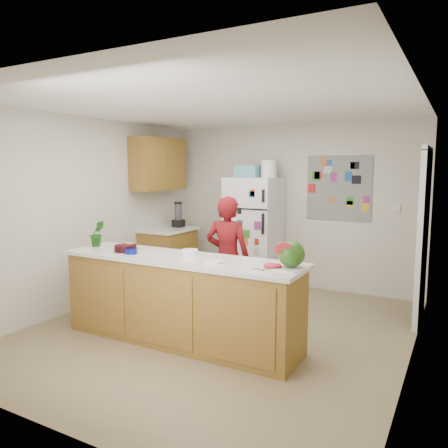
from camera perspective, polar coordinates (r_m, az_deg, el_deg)
The scene contains 26 objects.
floor at distance 5.15m, azimuth -0.58°, elevation -13.73°, with size 4.00×4.50×0.02m, color brown.
wall_back at distance 6.89m, azimuth 8.66°, elevation 2.30°, with size 4.00×0.02×2.50m, color beige.
wall_left at distance 6.08m, azimuth -17.36°, elevation 1.41°, with size 0.02×4.50×2.50m, color beige.
wall_right at distance 4.24m, azimuth 23.80°, elevation -1.24°, with size 0.02×4.50×2.50m, color beige.
ceiling at distance 4.86m, azimuth -0.62°, elevation 15.28°, with size 4.00×4.50×0.02m, color white.
doorway at distance 5.71m, azimuth 24.73°, elevation -1.60°, with size 0.03×0.85×2.04m, color black.
peninsula_base at distance 4.70m, azimuth -5.78°, elevation -10.02°, with size 2.60×0.62×0.88m, color brown.
peninsula_top at distance 4.58m, azimuth -5.86°, elevation -4.52°, with size 2.68×0.70×0.04m, color silver.
side_counter_base at distance 7.00m, azimuth -7.27°, elevation -4.39°, with size 0.60×0.80×0.86m, color brown.
side_counter_top at distance 6.92m, azimuth -7.33°, elevation -0.74°, with size 0.64×0.84×0.04m, color silver.
upper_cabinets at distance 6.90m, azimuth -8.59°, elevation 7.71°, with size 0.35×1.00×0.80m, color brown.
refrigerator at distance 6.76m, azimuth 3.90°, elevation -1.14°, with size 0.75×0.70×1.70m, color silver.
fridge_top_bin at distance 6.73m, azimuth 3.19°, elevation 6.86°, with size 0.35×0.28×0.18m, color #5999B2.
photo_collage at distance 6.63m, azimuth 14.75°, elevation 4.56°, with size 0.95×0.01×0.95m, color slate.
person at distance 5.32m, azimuth 0.48°, elevation -4.43°, with size 0.55×0.36×1.51m, color #610D10.
blender_appliance at distance 7.05m, azimuth -5.98°, elevation 1.14°, with size 0.12×0.12×0.38m, color black.
cutting_board at distance 4.07m, azimuth 7.87°, elevation -5.65°, with size 0.38×0.29×0.01m, color silver.
watermelon at distance 4.05m, azimuth 8.80°, elevation -3.88°, with size 0.25×0.25×0.25m, color #27620F.
watermelon_slice at distance 4.06m, azimuth 6.36°, elevation -5.43°, with size 0.16×0.16×0.02m, color red.
cherry_bowl at distance 4.96m, azimuth -12.74°, elevation -3.11°, with size 0.24×0.24×0.07m, color black.
white_bowl at distance 4.65m, azimuth -4.49°, elevation -3.71°, with size 0.18×0.18×0.06m, color silver.
cobalt_bowl at distance 4.81m, azimuth -12.03°, elevation -3.53°, with size 0.13×0.13×0.05m, color #051067.
plate at distance 5.07m, azimuth -12.28°, elevation -3.20°, with size 0.26×0.26×0.02m, color beige.
paper_towel at distance 4.28m, azimuth -1.10°, elevation -4.90°, with size 0.18×0.16×0.02m, color white.
keys at distance 3.96m, azimuth 4.60°, elevation -5.97°, with size 0.10×0.04×0.01m, color slate.
potted_plant at distance 5.35m, azimuth -16.21°, elevation -1.19°, with size 0.17×0.14×0.31m, color #113D0E.
Camera 1 is at (2.36, -4.19, 1.83)m, focal length 35.00 mm.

